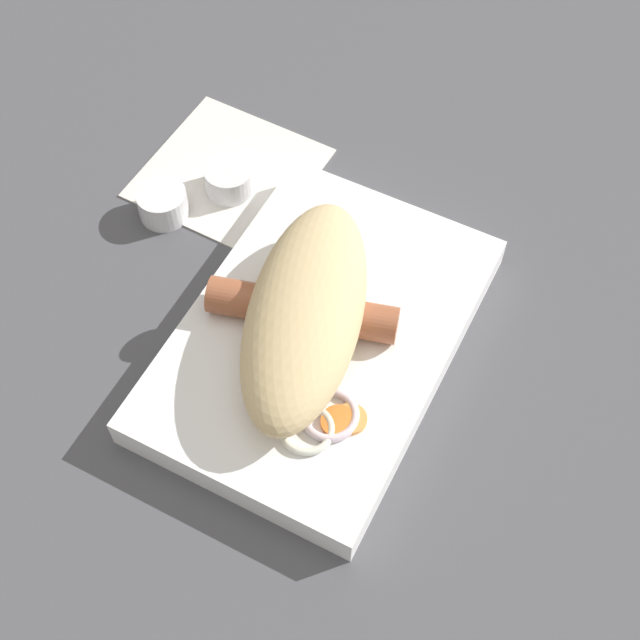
{
  "coord_description": "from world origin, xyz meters",
  "views": [
    {
      "loc": [
        -0.3,
        -0.16,
        0.57
      ],
      "look_at": [
        0.0,
        0.0,
        0.04
      ],
      "focal_mm": 50.0,
      "sensor_mm": 36.0,
      "label": 1
    }
  ],
  "objects": [
    {
      "name": "bread_roll",
      "position": [
        -0.01,
        0.01,
        0.05
      ],
      "size": [
        0.21,
        0.13,
        0.05
      ],
      "color": "#DBBC84",
      "rests_on": "food_tray"
    },
    {
      "name": "condiment_cup_near",
      "position": [
        0.1,
        0.14,
        0.01
      ],
      "size": [
        0.04,
        0.04,
        0.03
      ],
      "color": "white",
      "rests_on": "ground_plane"
    },
    {
      "name": "pickled_veggies",
      "position": [
        -0.06,
        -0.04,
        0.03
      ],
      "size": [
        0.08,
        0.06,
        0.01
      ],
      "color": "orange",
      "rests_on": "food_tray"
    },
    {
      "name": "food_tray",
      "position": [
        0.0,
        0.0,
        0.01
      ],
      "size": [
        0.27,
        0.18,
        0.03
      ],
      "color": "white",
      "rests_on": "ground_plane"
    },
    {
      "name": "sausage",
      "position": [
        -0.0,
        0.01,
        0.04
      ],
      "size": [
        0.16,
        0.14,
        0.03
      ],
      "color": "#9E5638",
      "rests_on": "food_tray"
    },
    {
      "name": "napkin",
      "position": [
        0.12,
        0.15,
        0.0
      ],
      "size": [
        0.14,
        0.14,
        0.0
      ],
      "color": "white",
      "rests_on": "ground_plane"
    },
    {
      "name": "condiment_cup_far",
      "position": [
        0.06,
        0.17,
        0.01
      ],
      "size": [
        0.04,
        0.04,
        0.03
      ],
      "color": "white",
      "rests_on": "ground_plane"
    },
    {
      "name": "ground_plane",
      "position": [
        0.0,
        0.0,
        0.0
      ],
      "size": [
        3.0,
        3.0,
        0.0
      ],
      "primitive_type": "plane",
      "color": "#4C4C51"
    }
  ]
}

